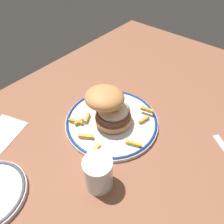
{
  "coord_description": "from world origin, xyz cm",
  "views": [
    {
      "loc": [
        -31.59,
        -24.24,
        46.73
      ],
      "look_at": [
        0.11,
        2.1,
        4.6
      ],
      "focal_mm": 33.52,
      "sensor_mm": 36.0,
      "label": 1
    }
  ],
  "objects_px": {
    "napkin": "(1,133)",
    "burger": "(108,106)",
    "dinner_plate": "(112,121)",
    "water_glass": "(98,175)"
  },
  "relations": [
    {
      "from": "water_glass",
      "to": "dinner_plate",
      "type": "bearing_deg",
      "value": 30.68
    },
    {
      "from": "burger",
      "to": "water_glass",
      "type": "bearing_deg",
      "value": -146.4
    },
    {
      "from": "dinner_plate",
      "to": "napkin",
      "type": "distance_m",
      "value": 0.32
    },
    {
      "from": "dinner_plate",
      "to": "burger",
      "type": "bearing_deg",
      "value": 153.1
    },
    {
      "from": "dinner_plate",
      "to": "burger",
      "type": "relative_size",
      "value": 1.92
    },
    {
      "from": "water_glass",
      "to": "napkin",
      "type": "height_order",
      "value": "water_glass"
    },
    {
      "from": "napkin",
      "to": "burger",
      "type": "bearing_deg",
      "value": -43.47
    },
    {
      "from": "burger",
      "to": "napkin",
      "type": "distance_m",
      "value": 0.32
    },
    {
      "from": "burger",
      "to": "water_glass",
      "type": "xyz_separation_m",
      "value": [
        -0.15,
        -0.1,
        -0.03
      ]
    },
    {
      "from": "dinner_plate",
      "to": "water_glass",
      "type": "xyz_separation_m",
      "value": [
        -0.16,
        -0.1,
        0.03
      ]
    }
  ]
}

